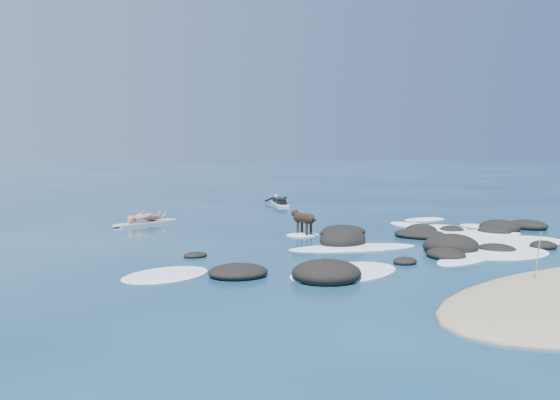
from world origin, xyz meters
TOP-DOWN VIEW (x-y plane):
  - ground at (0.00, 0.00)m, footprint 160.00×160.00m
  - reef_rocks at (1.66, -2.13)m, footprint 13.46×7.42m
  - breaking_foam at (1.87, -1.83)m, footprint 14.49×7.86m
  - standing_surfer_rig at (-3.31, 7.03)m, footprint 2.82×1.13m
  - paddling_surfer_rig at (4.74, 10.40)m, footprint 1.56×2.46m
  - dog at (-0.31, 1.54)m, footprint 0.35×1.29m

SIDE VIEW (x-z plane):
  - ground at x=0.00m, z-range 0.00..0.00m
  - breaking_foam at x=1.87m, z-range -0.05..0.07m
  - reef_rocks at x=1.66m, z-range -0.22..0.45m
  - paddling_surfer_rig at x=4.74m, z-range -0.07..0.37m
  - dog at x=-0.31m, z-range 0.13..0.95m
  - standing_surfer_rig at x=-3.31m, z-range -0.17..1.46m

